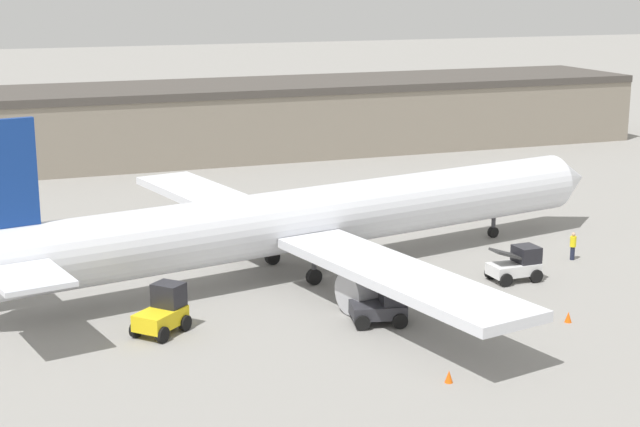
{
  "coord_description": "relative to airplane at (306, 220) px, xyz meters",
  "views": [
    {
      "loc": [
        -19.45,
        -52.03,
        16.74
      ],
      "look_at": [
        0.0,
        0.0,
        3.38
      ],
      "focal_mm": 55.0,
      "sensor_mm": 36.0,
      "label": 1
    }
  ],
  "objects": [
    {
      "name": "ground_plane",
      "position": [
        0.95,
        0.2,
        -3.1
      ],
      "size": [
        400.0,
        400.0,
        0.0
      ],
      "primitive_type": "plane",
      "color": "gray"
    },
    {
      "name": "terminal_building",
      "position": [
        7.12,
        39.47,
        0.35
      ],
      "size": [
        81.93,
        13.06,
        6.88
      ],
      "color": "gray",
      "rests_on": "ground_plane"
    },
    {
      "name": "airplane",
      "position": [
        0.0,
        0.0,
        0.0
      ],
      "size": [
        44.46,
        37.15,
        10.27
      ],
      "rotation": [
        0.0,
        0.0,
        0.21
      ],
      "color": "silver",
      "rests_on": "ground_plane"
    },
    {
      "name": "ground_crew_worker",
      "position": [
        16.09,
        -3.35,
        -2.18
      ],
      "size": [
        0.38,
        0.38,
        1.72
      ],
      "rotation": [
        0.0,
        0.0,
        4.52
      ],
      "color": "#1E2338",
      "rests_on": "ground_plane"
    },
    {
      "name": "baggage_tug",
      "position": [
        -9.88,
        -7.11,
        -2.04
      ],
      "size": [
        3.16,
        3.11,
        2.35
      ],
      "rotation": [
        0.0,
        0.0,
        0.73
      ],
      "color": "yellow",
      "rests_on": "ground_plane"
    },
    {
      "name": "belt_loader_truck",
      "position": [
        10.66,
        -5.8,
        -2.15
      ],
      "size": [
        2.89,
        1.89,
        1.98
      ],
      "rotation": [
        0.0,
        0.0,
        0.03
      ],
      "color": "silver",
      "rests_on": "ground_plane"
    },
    {
      "name": "pushback_tug",
      "position": [
        0.59,
        -9.65,
        -2.17
      ],
      "size": [
        3.02,
        2.52,
        2.0
      ],
      "rotation": [
        0.0,
        0.0,
        -0.22
      ],
      "color": "#2D2D33",
      "rests_on": "ground_plane"
    },
    {
      "name": "safety_cone_near",
      "position": [
        9.35,
        -12.78,
        -2.83
      ],
      "size": [
        0.36,
        0.36,
        0.55
      ],
      "color": "#EF590F",
      "rests_on": "ground_plane"
    },
    {
      "name": "safety_cone_far",
      "position": [
        0.23,
        -17.39,
        -2.83
      ],
      "size": [
        0.36,
        0.36,
        0.55
      ],
      "color": "#EF590F",
      "rests_on": "ground_plane"
    }
  ]
}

